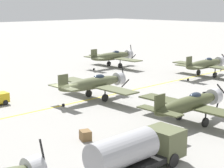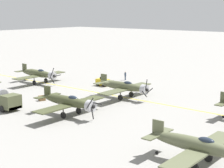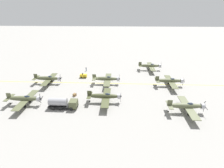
% 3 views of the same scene
% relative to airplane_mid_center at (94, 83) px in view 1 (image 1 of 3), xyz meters
% --- Properties ---
extents(ground_plane, '(400.00, 400.00, 0.00)m').
position_rel_airplane_mid_center_xyz_m(ground_plane, '(-0.50, -4.16, -2.01)').
color(ground_plane, gray).
extents(taxiway_stripe, '(0.30, 160.00, 0.01)m').
position_rel_airplane_mid_center_xyz_m(taxiway_stripe, '(-0.50, -4.16, -2.01)').
color(taxiway_stripe, yellow).
rests_on(taxiway_stripe, ground).
extents(airplane_mid_center, '(12.00, 9.98, 3.78)m').
position_rel_airplane_mid_center_xyz_m(airplane_mid_center, '(0.00, 0.00, 0.00)').
color(airplane_mid_center, '#565B3C').
rests_on(airplane_mid_center, ground).
extents(airplane_far_center, '(12.00, 9.98, 3.65)m').
position_rel_airplane_mid_center_xyz_m(airplane_far_center, '(0.80, 22.28, 0.00)').
color(airplane_far_center, '#515638').
rests_on(airplane_far_center, ground).
extents(airplane_mid_right, '(12.00, 9.98, 3.65)m').
position_rel_airplane_mid_center_xyz_m(airplane_mid_right, '(13.31, 0.51, 0.00)').
color(airplane_mid_right, '#454A2B').
rests_on(airplane_mid_right, ground).
extents(airplane_far_left, '(12.00, 9.98, 3.79)m').
position_rel_airplane_mid_center_xyz_m(airplane_far_left, '(-15.91, 17.99, 0.00)').
color(airplane_far_left, '#525839').
rests_on(airplane_far_left, ground).
extents(fuel_tanker, '(2.67, 8.00, 2.98)m').
position_rel_airplane_mid_center_xyz_m(fuel_tanker, '(17.00, -10.76, -0.50)').
color(fuel_tanker, black).
rests_on(fuel_tanker, ground).
extents(supply_crate_by_tanker, '(1.21, 1.11, 0.83)m').
position_rel_airplane_mid_center_xyz_m(supply_crate_by_tanker, '(9.85, -9.40, -1.60)').
color(supply_crate_by_tanker, brown).
rests_on(supply_crate_by_tanker, ground).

